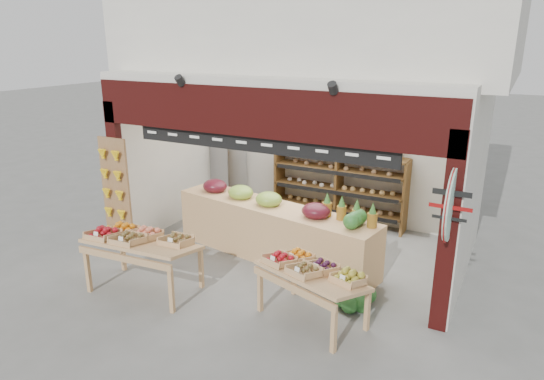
{
  "coord_description": "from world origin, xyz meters",
  "views": [
    {
      "loc": [
        3.4,
        -6.97,
        3.65
      ],
      "look_at": [
        -0.16,
        -0.2,
        1.24
      ],
      "focal_mm": 32.0,
      "sensor_mm": 36.0,
      "label": 1
    }
  ],
  "objects_px": {
    "back_shelving": "(339,171)",
    "mid_counter": "(273,230)",
    "cardboard_stack": "(236,220)",
    "watermelon_pile": "(352,295)",
    "display_table_right": "(311,271)",
    "display_table_left": "(138,240)",
    "refrigerator": "(227,170)"
  },
  "relations": [
    {
      "from": "back_shelving",
      "to": "cardboard_stack",
      "type": "bearing_deg",
      "value": -139.02
    },
    {
      "from": "mid_counter",
      "to": "display_table_right",
      "type": "bearing_deg",
      "value": -47.71
    },
    {
      "from": "mid_counter",
      "to": "watermelon_pile",
      "type": "xyz_separation_m",
      "value": [
        1.73,
        -0.88,
        -0.35
      ]
    },
    {
      "from": "refrigerator",
      "to": "mid_counter",
      "type": "xyz_separation_m",
      "value": [
        2.23,
        -2.05,
        -0.28
      ]
    },
    {
      "from": "back_shelving",
      "to": "watermelon_pile",
      "type": "distance_m",
      "value": 3.43
    },
    {
      "from": "back_shelving",
      "to": "mid_counter",
      "type": "distance_m",
      "value": 2.24
    },
    {
      "from": "back_shelving",
      "to": "mid_counter",
      "type": "relative_size",
      "value": 0.72
    },
    {
      "from": "cardboard_stack",
      "to": "watermelon_pile",
      "type": "relative_size",
      "value": 1.53
    },
    {
      "from": "display_table_right",
      "to": "display_table_left",
      "type": "bearing_deg",
      "value": -170.91
    },
    {
      "from": "mid_counter",
      "to": "display_table_right",
      "type": "relative_size",
      "value": 2.4
    },
    {
      "from": "back_shelving",
      "to": "display_table_left",
      "type": "bearing_deg",
      "value": -112.71
    },
    {
      "from": "cardboard_stack",
      "to": "mid_counter",
      "type": "height_order",
      "value": "mid_counter"
    },
    {
      "from": "refrigerator",
      "to": "watermelon_pile",
      "type": "height_order",
      "value": "refrigerator"
    },
    {
      "from": "back_shelving",
      "to": "mid_counter",
      "type": "height_order",
      "value": "back_shelving"
    },
    {
      "from": "display_table_right",
      "to": "watermelon_pile",
      "type": "relative_size",
      "value": 2.53
    },
    {
      "from": "display_table_left",
      "to": "watermelon_pile",
      "type": "relative_size",
      "value": 2.62
    },
    {
      "from": "refrigerator",
      "to": "display_table_left",
      "type": "bearing_deg",
      "value": -63.88
    },
    {
      "from": "refrigerator",
      "to": "display_table_left",
      "type": "height_order",
      "value": "refrigerator"
    },
    {
      "from": "mid_counter",
      "to": "cardboard_stack",
      "type": "bearing_deg",
      "value": 148.68
    },
    {
      "from": "refrigerator",
      "to": "cardboard_stack",
      "type": "height_order",
      "value": "refrigerator"
    },
    {
      "from": "mid_counter",
      "to": "watermelon_pile",
      "type": "distance_m",
      "value": 1.98
    },
    {
      "from": "back_shelving",
      "to": "cardboard_stack",
      "type": "distance_m",
      "value": 2.3
    },
    {
      "from": "cardboard_stack",
      "to": "watermelon_pile",
      "type": "xyz_separation_m",
      "value": [
        2.95,
        -1.62,
        -0.05
      ]
    },
    {
      "from": "back_shelving",
      "to": "refrigerator",
      "type": "distance_m",
      "value": 2.64
    },
    {
      "from": "display_table_right",
      "to": "watermelon_pile",
      "type": "height_order",
      "value": "display_table_right"
    },
    {
      "from": "watermelon_pile",
      "to": "refrigerator",
      "type": "bearing_deg",
      "value": 143.55
    },
    {
      "from": "cardboard_stack",
      "to": "display_table_right",
      "type": "height_order",
      "value": "display_table_right"
    },
    {
      "from": "display_table_right",
      "to": "mid_counter",
      "type": "bearing_deg",
      "value": 132.29
    },
    {
      "from": "display_table_left",
      "to": "display_table_right",
      "type": "bearing_deg",
      "value": 9.09
    },
    {
      "from": "watermelon_pile",
      "to": "mid_counter",
      "type": "bearing_deg",
      "value": 153.03
    },
    {
      "from": "cardboard_stack",
      "to": "watermelon_pile",
      "type": "height_order",
      "value": "cardboard_stack"
    },
    {
      "from": "display_table_right",
      "to": "cardboard_stack",
      "type": "bearing_deg",
      "value": 139.15
    }
  ]
}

